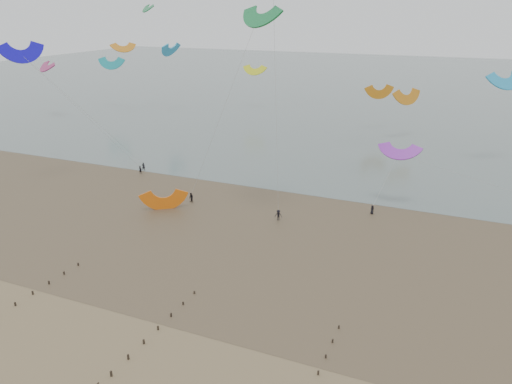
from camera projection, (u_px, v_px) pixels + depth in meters
ground at (104, 343)px, 52.01m from camera, size 500.00×500.00×0.00m
sea_and_shore at (219, 217)px, 83.17m from camera, size 500.00×665.00×0.03m
kitesurfer_lead at (140, 170)px, 104.56m from camera, size 0.62×0.42×1.70m
kitesurfers at (413, 215)px, 81.73m from camera, size 124.16×21.27×1.84m
grounded_kite at (165, 209)px, 86.38m from camera, size 8.77×8.39×3.81m
kites_airborne at (313, 56)px, 124.26m from camera, size 244.04×106.58×39.66m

